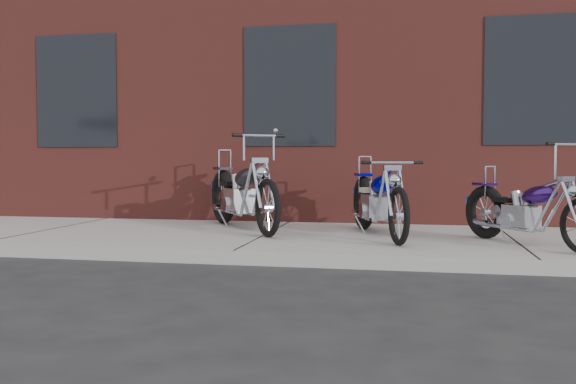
# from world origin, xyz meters

# --- Properties ---
(ground) EXTENTS (120.00, 120.00, 0.00)m
(ground) POSITION_xyz_m (0.00, 0.00, 0.00)
(ground) COLOR #232427
(ground) RESTS_ON ground
(sidewalk) EXTENTS (22.00, 3.00, 0.15)m
(sidewalk) POSITION_xyz_m (0.00, 1.50, 0.07)
(sidewalk) COLOR #A4A09B
(sidewalk) RESTS_ON ground
(building_brick) EXTENTS (22.00, 10.00, 8.00)m
(building_brick) POSITION_xyz_m (0.00, 8.00, 4.00)
(building_brick) COLOR brown
(building_brick) RESTS_ON ground
(chopper_purple) EXTENTS (1.23, 1.68, 1.12)m
(chopper_purple) POSITION_xyz_m (3.05, 1.01, 0.51)
(chopper_purple) COLOR black
(chopper_purple) RESTS_ON sidewalk
(chopper_blue) EXTENTS (0.86, 2.19, 0.99)m
(chopper_blue) POSITION_xyz_m (1.41, 1.53, 0.56)
(chopper_blue) COLOR black
(chopper_blue) RESTS_ON sidewalk
(chopper_third) EXTENTS (1.54, 2.10, 1.27)m
(chopper_third) POSITION_xyz_m (-0.44, 1.91, 0.60)
(chopper_third) COLOR black
(chopper_third) RESTS_ON sidewalk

